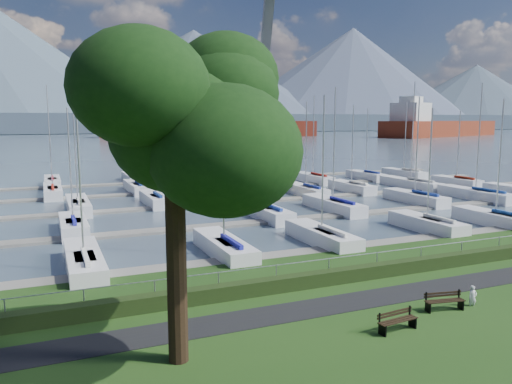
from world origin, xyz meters
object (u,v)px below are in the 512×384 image
bench_left (397,321)px  crane (263,146)px  tree (201,121)px  bench_right (444,301)px  person (473,294)px

bench_left → crane: crane is taller
crane → tree: bearing=-92.2°
bench_left → tree: size_ratio=0.16×
bench_right → crane: size_ratio=0.08×
tree → person: bearing=0.5°
bench_left → crane: 37.96m
bench_left → person: (4.83, 0.83, 0.13)m
person → crane: bearing=91.3°
tree → crane: size_ratio=0.52×
bench_left → bench_right: size_ratio=0.99×
tree → crane: bearing=63.3°
person → tree: 14.72m
tree → bench_left: bearing=-5.4°
bench_right → tree: bearing=-168.0°
bench_right → person: bearing=6.9°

